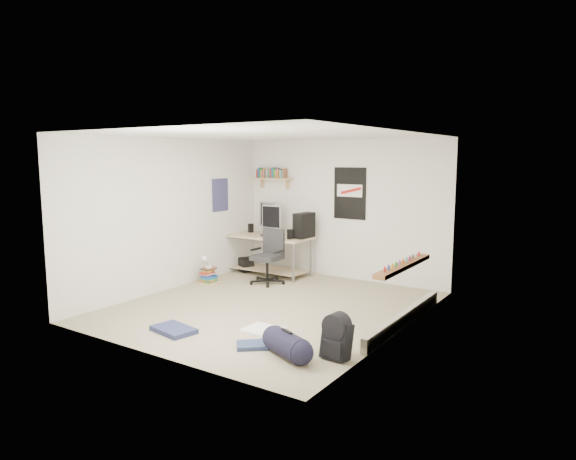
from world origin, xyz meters
The scene contains 26 objects.
floor centered at (0.00, 0.00, -0.01)m, with size 4.00×4.50×0.01m, color gray.
ceiling centered at (0.00, 0.00, 2.50)m, with size 4.00×4.50×0.01m, color white.
back_wall centered at (0.00, 2.25, 1.25)m, with size 4.00×0.01×2.50m, color silver.
left_wall centered at (-2.00, 0.00, 1.25)m, with size 0.01×4.50×2.50m, color silver.
right_wall centered at (2.00, 0.00, 1.25)m, with size 0.01×4.50×2.50m, color silver.
desk centered at (-1.27, 1.71, 0.36)m, with size 1.64×0.72×0.75m, color tan.
monitor_left centered at (-1.44, 1.92, 0.99)m, with size 0.44×0.11×0.48m, color #9E9FA3.
monitor_right centered at (-1.24, 1.79, 0.97)m, with size 0.41×0.10×0.45m, color #B8BABE.
pc_tower centered at (-0.55, 1.83, 0.97)m, with size 0.20×0.42×0.45m, color black.
keyboard centered at (-1.17, 1.56, 0.76)m, with size 0.35×0.12×0.02m, color black.
speaker_left centered at (-1.75, 1.80, 0.83)m, with size 0.08×0.08×0.17m, color black.
speaker_right centered at (-0.67, 1.55, 0.83)m, with size 0.08×0.08×0.17m, color black.
office_chair centered at (-0.87, 1.12, 0.49)m, with size 0.63×0.63×0.96m, color #242427.
wall_shelf centered at (-1.45, 2.14, 1.78)m, with size 0.80×0.22×0.24m, color tan.
poster_back_wall centered at (0.15, 2.23, 1.55)m, with size 0.62×0.03×0.92m, color black.
poster_left_wall centered at (-1.99, 1.20, 1.50)m, with size 0.02×0.42×0.60m, color navy.
window centered at (1.95, 0.30, 1.45)m, with size 0.10×1.50×1.26m, color brown.
baseboard_heater centered at (1.96, 0.30, 0.09)m, with size 0.08×2.50×0.18m, color #B7B2A8.
backpack centered at (1.75, -1.20, 0.20)m, with size 0.30×0.24×0.40m, color black.
duffel_bag centered at (1.27, -1.47, 0.14)m, with size 0.28×0.28×0.55m, color black.
tshirt centered at (0.57, -0.96, 0.02)m, with size 0.47×0.39×0.04m, color white.
jeans_a centered at (-0.37, -1.58, 0.03)m, with size 0.57×0.36×0.06m, color navy.
jeans_b centered at (0.78, -1.45, 0.03)m, with size 0.36×0.27×0.05m, color navy.
book_stack centered at (-1.75, 0.59, 0.15)m, with size 0.42×0.34×0.29m, color olive.
desk_lamp centered at (-1.73, 0.57, 0.38)m, with size 0.12×0.21×0.21m, color white.
subwoofer centered at (-1.75, 1.65, 0.14)m, with size 0.23×0.23×0.26m, color black.
Camera 1 is at (4.28, -5.97, 2.19)m, focal length 32.00 mm.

